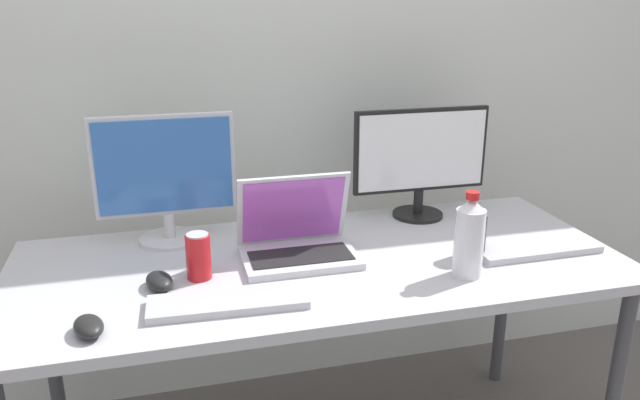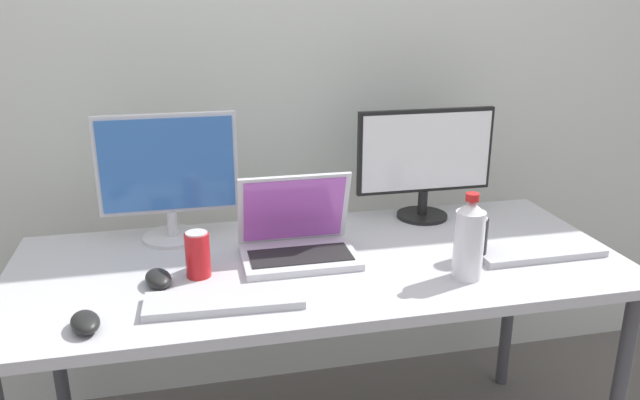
{
  "view_description": "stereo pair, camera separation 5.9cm",
  "coord_description": "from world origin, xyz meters",
  "views": [
    {
      "loc": [
        -0.42,
        -1.58,
        1.47
      ],
      "look_at": [
        0.0,
        0.0,
        0.92
      ],
      "focal_mm": 35.0,
      "sensor_mm": 36.0,
      "label": 1
    },
    {
      "loc": [
        -0.36,
        -1.59,
        1.47
      ],
      "look_at": [
        0.0,
        0.0,
        0.92
      ],
      "focal_mm": 35.0,
      "sensor_mm": 36.0,
      "label": 2
    }
  ],
  "objects": [
    {
      "name": "soda_can_by_laptop",
      "position": [
        0.43,
        -0.09,
        0.8
      ],
      "size": [
        0.07,
        0.07,
        0.13
      ],
      "color": "black",
      "rests_on": "work_desk"
    },
    {
      "name": "monitor_center",
      "position": [
        0.42,
        0.27,
        0.95
      ],
      "size": [
        0.46,
        0.17,
        0.37
      ],
      "color": "black",
      "rests_on": "work_desk"
    },
    {
      "name": "wall_back",
      "position": [
        0.0,
        0.59,
        1.3
      ],
      "size": [
        7.0,
        0.08,
        2.6
      ],
      "primitive_type": "cube",
      "color": "silver",
      "rests_on": "ground"
    },
    {
      "name": "work_desk",
      "position": [
        0.0,
        0.0,
        0.68
      ],
      "size": [
        1.73,
        0.74,
        0.74
      ],
      "color": "#424247",
      "rests_on": "ground"
    },
    {
      "name": "laptop_silver",
      "position": [
        -0.06,
        0.04,
        0.8
      ],
      "size": [
        0.33,
        0.23,
        0.24
      ],
      "color": "silver",
      "rests_on": "work_desk"
    },
    {
      "name": "mouse_by_keyboard",
      "position": [
        -0.6,
        -0.26,
        0.76
      ],
      "size": [
        0.09,
        0.12,
        0.04
      ],
      "primitive_type": "ellipsoid",
      "rotation": [
        0.0,
        0.0,
        0.27
      ],
      "color": "black",
      "rests_on": "work_desk"
    },
    {
      "name": "monitor_left",
      "position": [
        -0.41,
        0.26,
        0.95
      ],
      "size": [
        0.41,
        0.19,
        0.39
      ],
      "color": "silver",
      "rests_on": "work_desk"
    },
    {
      "name": "keyboard_main",
      "position": [
        0.63,
        -0.1,
        0.75
      ],
      "size": [
        0.38,
        0.13,
        0.02
      ],
      "primitive_type": "cube",
      "rotation": [
        0.0,
        0.0,
        0.01
      ],
      "color": "#B2B2B7",
      "rests_on": "work_desk"
    },
    {
      "name": "mouse_by_laptop",
      "position": [
        -0.45,
        -0.07,
        0.76
      ],
      "size": [
        0.09,
        0.12,
        0.04
      ],
      "primitive_type": "ellipsoid",
      "rotation": [
        0.0,
        0.0,
        0.22
      ],
      "color": "black",
      "rests_on": "work_desk"
    },
    {
      "name": "water_bottle",
      "position": [
        0.36,
        -0.2,
        0.85
      ],
      "size": [
        0.08,
        0.08,
        0.24
      ],
      "color": "silver",
      "rests_on": "work_desk"
    },
    {
      "name": "soda_can_near_keyboard",
      "position": [
        -0.34,
        -0.03,
        0.8
      ],
      "size": [
        0.07,
        0.07,
        0.13
      ],
      "color": "red",
      "rests_on": "work_desk"
    },
    {
      "name": "keyboard_aux",
      "position": [
        -0.29,
        -0.21,
        0.75
      ],
      "size": [
        0.39,
        0.14,
        0.02
      ],
      "primitive_type": "cube",
      "rotation": [
        0.0,
        0.0,
        -0.04
      ],
      "color": "#B2B2B7",
      "rests_on": "work_desk"
    }
  ]
}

